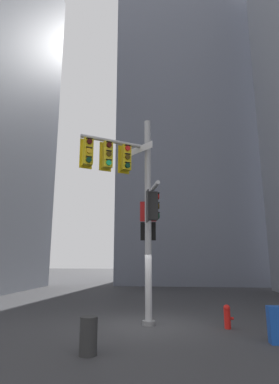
{
  "coord_description": "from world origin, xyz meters",
  "views": [
    {
      "loc": [
        1.04,
        -11.72,
        2.37
      ],
      "look_at": [
        -0.37,
        0.27,
        5.01
      ],
      "focal_mm": 28.42,
      "sensor_mm": 36.0,
      "label": 1
    }
  ],
  "objects_px": {
    "signal_pole_assembly": "(133,193)",
    "trash_bin": "(88,336)",
    "fire_hydrant": "(227,316)",
    "newspaper_box": "(277,325)"
  },
  "relations": [
    {
      "from": "newspaper_box",
      "to": "trash_bin",
      "type": "height_order",
      "value": "newspaper_box"
    },
    {
      "from": "signal_pole_assembly",
      "to": "newspaper_box",
      "type": "relative_size",
      "value": 7.82
    },
    {
      "from": "signal_pole_assembly",
      "to": "trash_bin",
      "type": "distance_m",
      "value": 5.42
    },
    {
      "from": "newspaper_box",
      "to": "trash_bin",
      "type": "relative_size",
      "value": 1.12
    },
    {
      "from": "signal_pole_assembly",
      "to": "trash_bin",
      "type": "height_order",
      "value": "signal_pole_assembly"
    },
    {
      "from": "trash_bin",
      "to": "fire_hydrant",
      "type": "bearing_deg",
      "value": 40.69
    },
    {
      "from": "signal_pole_assembly",
      "to": "newspaper_box",
      "type": "xyz_separation_m",
      "value": [
        4.36,
        -1.52,
        -4.31
      ]
    },
    {
      "from": "trash_bin",
      "to": "newspaper_box",
      "type": "bearing_deg",
      "value": 17.72
    },
    {
      "from": "fire_hydrant",
      "to": "trash_bin",
      "type": "relative_size",
      "value": 0.87
    },
    {
      "from": "trash_bin",
      "to": "signal_pole_assembly",
      "type": "bearing_deg",
      "value": 77.47
    }
  ]
}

